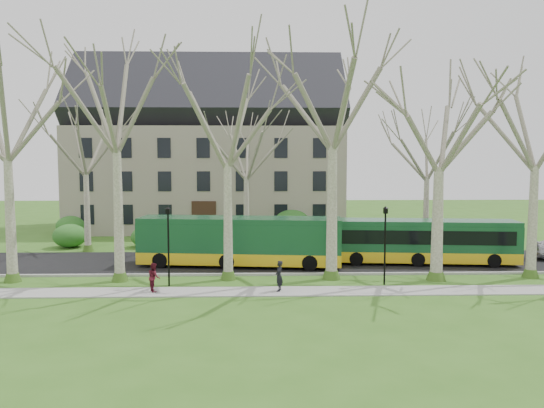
{
  "coord_description": "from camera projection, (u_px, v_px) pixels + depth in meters",
  "views": [
    {
      "loc": [
        -1.03,
        -29.98,
        7.02
      ],
      "look_at": [
        -0.19,
        3.0,
        4.2
      ],
      "focal_mm": 35.0,
      "sensor_mm": 36.0,
      "label": 1
    }
  ],
  "objects": [
    {
      "name": "bus_lead",
      "position": [
        240.0,
        241.0,
        34.53
      ],
      "size": [
        13.3,
        4.18,
        3.27
      ],
      "primitive_type": null,
      "rotation": [
        0.0,
        0.0,
        -0.11
      ],
      "color": "#144927",
      "rests_on": "road"
    },
    {
      "name": "road",
      "position": [
        274.0,
        262.0,
        35.96
      ],
      "size": [
        80.0,
        8.0,
        0.06
      ],
      "primitive_type": "cube",
      "color": "black",
      "rests_on": "ground"
    },
    {
      "name": "bus_follow",
      "position": [
        424.0,
        241.0,
        35.31
      ],
      "size": [
        12.19,
        3.67,
        3.0
      ],
      "primitive_type": null,
      "rotation": [
        0.0,
        0.0,
        -0.1
      ],
      "color": "#144927",
      "rests_on": "road"
    },
    {
      "name": "pedestrian_a",
      "position": [
        279.0,
        276.0,
        27.9
      ],
      "size": [
        0.5,
        0.66,
        1.61
      ],
      "primitive_type": "imported",
      "rotation": [
        0.0,
        0.0,
        -1.78
      ],
      "color": "black",
      "rests_on": "sidewalk"
    },
    {
      "name": "hedges",
      "position": [
        215.0,
        231.0,
        44.23
      ],
      "size": [
        30.6,
        8.6,
        2.0
      ],
      "color": "#1C6327",
      "rests_on": "ground"
    },
    {
      "name": "ground",
      "position": [
        277.0,
        281.0,
        30.49
      ],
      "size": [
        120.0,
        120.0,
        0.0
      ],
      "primitive_type": "plane",
      "color": "#35641C",
      "rests_on": "ground"
    },
    {
      "name": "lamp_row",
      "position": [
        277.0,
        240.0,
        29.27
      ],
      "size": [
        36.22,
        0.22,
        4.3
      ],
      "color": "black",
      "rests_on": "ground"
    },
    {
      "name": "pedestrian_b",
      "position": [
        154.0,
        277.0,
        27.86
      ],
      "size": [
        0.81,
        0.9,
        1.51
      ],
      "primitive_type": "imported",
      "rotation": [
        0.0,
        0.0,
        1.97
      ],
      "color": "#531320",
      "rests_on": "sidewalk"
    },
    {
      "name": "building",
      "position": [
        209.0,
        149.0,
        53.55
      ],
      "size": [
        26.5,
        12.2,
        16.0
      ],
      "color": "gray",
      "rests_on": "ground"
    },
    {
      "name": "curb",
      "position": [
        276.0,
        274.0,
        31.97
      ],
      "size": [
        80.0,
        0.25,
        0.14
      ],
      "primitive_type": "cube",
      "color": "#A5A39E",
      "rests_on": "ground"
    },
    {
      "name": "tree_row_verge",
      "position": [
        277.0,
        159.0,
        30.19
      ],
      "size": [
        49.0,
        7.0,
        14.0
      ],
      "color": "gray",
      "rests_on": "ground"
    },
    {
      "name": "tree_row_far",
      "position": [
        255.0,
        172.0,
        40.9
      ],
      "size": [
        33.0,
        7.0,
        12.0
      ],
      "color": "gray",
      "rests_on": "ground"
    },
    {
      "name": "sidewalk",
      "position": [
        278.0,
        291.0,
        27.99
      ],
      "size": [
        70.0,
        2.0,
        0.06
      ],
      "primitive_type": "cube",
      "color": "gray",
      "rests_on": "ground"
    }
  ]
}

